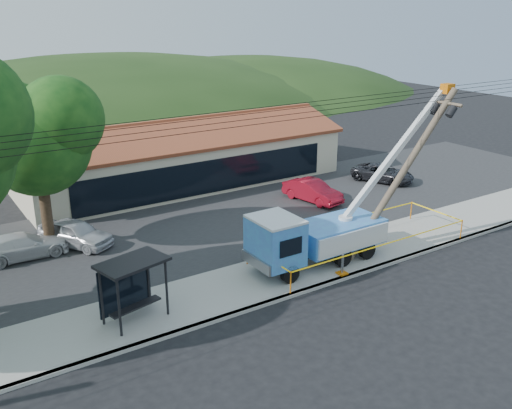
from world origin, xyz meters
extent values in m
plane|color=black|center=(0.00, 0.00, 0.00)|extent=(120.00, 120.00, 0.00)
cube|color=#A19E96|center=(0.00, 2.10, 0.07)|extent=(60.00, 0.25, 0.15)
cube|color=#A19E96|center=(0.00, 4.00, 0.07)|extent=(60.00, 4.00, 0.15)
cube|color=#28282B|center=(0.00, 12.00, 0.05)|extent=(60.00, 12.00, 0.10)
cube|color=beige|center=(4.00, 20.00, 1.70)|extent=(22.00, 8.00, 3.40)
cube|color=black|center=(4.00, 15.98, 1.43)|extent=(18.04, 0.08, 2.21)
cube|color=brown|center=(4.00, 18.00, 3.90)|extent=(22.50, 4.53, 1.52)
cube|color=brown|center=(4.00, 22.00, 3.90)|extent=(22.50, 4.53, 1.52)
cube|color=brown|center=(4.00, 20.00, 4.55)|extent=(22.50, 0.30, 0.25)
cylinder|color=#332316|center=(-7.00, 13.00, 2.09)|extent=(0.56, 0.56, 4.18)
sphere|color=#103A11|center=(-7.00, 13.00, 5.70)|extent=(5.25, 5.25, 5.25)
sphere|color=#103A11|center=(-8.05, 13.70, 6.65)|extent=(4.20, 4.20, 4.20)
sphere|color=#103A11|center=(-5.95, 12.30, 6.84)|extent=(4.20, 4.20, 4.20)
ellipsoid|color=#1B3312|center=(10.00, 55.00, 0.00)|extent=(89.60, 64.00, 32.00)
ellipsoid|color=#1B3312|center=(30.00, 55.00, 0.00)|extent=(72.80, 52.00, 26.00)
cylinder|color=black|center=(0.00, 3.10, 7.56)|extent=(60.00, 0.02, 0.02)
cylinder|color=black|center=(0.00, 3.60, 7.68)|extent=(60.00, 0.02, 0.02)
cylinder|color=black|center=(0.00, 4.10, 7.80)|extent=(60.00, 0.02, 0.02)
cylinder|color=black|center=(0.00, 4.50, 7.92)|extent=(60.00, 0.02, 0.02)
cylinder|color=black|center=(1.03, 3.00, 0.59)|extent=(0.89, 0.30, 0.89)
cylinder|color=black|center=(1.03, 5.07, 0.59)|extent=(0.89, 0.30, 0.89)
cylinder|color=black|center=(4.18, 3.00, 0.59)|extent=(0.89, 0.30, 0.89)
cylinder|color=black|center=(4.18, 5.07, 0.59)|extent=(0.89, 0.30, 0.89)
cylinder|color=black|center=(5.75, 3.00, 0.59)|extent=(0.89, 0.30, 0.89)
cylinder|color=black|center=(5.75, 5.07, 0.59)|extent=(0.89, 0.30, 0.89)
cube|color=black|center=(3.59, 4.03, 0.84)|extent=(6.50, 0.99, 0.25)
cube|color=#3D9CDB|center=(0.93, 4.03, 1.82)|extent=(1.97, 2.36, 2.07)
cube|color=silver|center=(0.93, 4.03, 2.91)|extent=(1.97, 2.36, 0.12)
cube|color=black|center=(-0.01, 4.03, 1.97)|extent=(0.08, 1.77, 0.89)
cube|color=gray|center=(-0.11, 4.03, 1.03)|extent=(0.15, 2.27, 0.49)
cube|color=#3D9CDB|center=(4.67, 4.03, 1.43)|extent=(4.53, 2.36, 1.18)
cylinder|color=silver|center=(5.16, 4.03, 1.87)|extent=(0.69, 0.69, 0.59)
cube|color=silver|center=(8.35, 4.03, 5.04)|extent=(6.55, 0.28, 6.05)
cube|color=gray|center=(8.64, 4.03, 5.29)|extent=(3.94, 0.18, 3.64)
cube|color=#CF670B|center=(11.53, 3.83, 7.96)|extent=(0.59, 0.49, 0.49)
cube|color=#CF670B|center=(3.59, 2.36, 0.19)|extent=(0.44, 0.44, 0.08)
cube|color=#CF670B|center=(6.15, 5.71, 0.19)|extent=(0.44, 0.44, 0.08)
cylinder|color=brown|center=(8.21, 3.37, 4.06)|extent=(6.90, 0.34, 8.04)
cube|color=brown|center=(10.97, 3.37, 7.31)|extent=(0.18, 1.94, 0.18)
cylinder|color=black|center=(10.76, 3.91, 6.99)|extent=(0.64, 0.39, 0.66)
cylinder|color=black|center=(10.76, 2.83, 6.99)|extent=(0.64, 0.39, 0.66)
cylinder|color=black|center=(-6.94, 2.94, 1.36)|extent=(0.12, 0.12, 2.43)
cylinder|color=black|center=(-4.78, 3.45, 1.36)|extent=(0.12, 0.12, 2.43)
cylinder|color=black|center=(-7.22, 4.12, 1.36)|extent=(0.12, 0.12, 2.43)
cylinder|color=black|center=(-5.06, 4.63, 1.36)|extent=(0.12, 0.12, 2.43)
cube|color=black|center=(-6.00, 3.78, 2.63)|extent=(2.93, 2.18, 0.12)
cube|color=black|center=(-6.15, 4.42, 1.36)|extent=(2.37, 0.61, 2.02)
cube|color=black|center=(-6.00, 3.78, 0.71)|extent=(2.26, 0.91, 0.08)
cylinder|color=#CF670B|center=(0.45, 2.16, 0.67)|extent=(0.06, 0.06, 1.04)
cylinder|color=#CF670B|center=(11.83, 2.16, 0.67)|extent=(0.06, 0.06, 1.04)
cylinder|color=#CF670B|center=(11.83, 5.70, 0.67)|extent=(0.06, 0.06, 1.04)
cylinder|color=#CF670B|center=(0.45, 5.70, 0.67)|extent=(0.06, 0.06, 1.04)
cube|color=yellow|center=(6.14, 2.16, 1.14)|extent=(11.38, 0.01, 0.06)
cube|color=yellow|center=(11.83, 3.93, 1.14)|extent=(0.01, 3.53, 0.06)
cube|color=yellow|center=(6.14, 5.70, 1.14)|extent=(11.38, 0.01, 0.06)
cube|color=yellow|center=(0.45, 3.93, 1.14)|extent=(0.01, 3.53, 0.06)
imported|color=#B7B9BF|center=(-5.78, 12.60, 0.00)|extent=(3.62, 4.35, 1.40)
imported|color=maroon|center=(9.07, 11.47, 0.00)|extent=(2.16, 4.33, 1.36)
imported|color=silver|center=(-8.42, 12.52, 0.00)|extent=(4.40, 1.82, 1.27)
imported|color=#222227|center=(16.00, 12.16, 0.00)|extent=(3.63, 4.82, 1.22)
camera|label=1|loc=(-12.93, -15.58, 12.03)|focal=40.00mm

